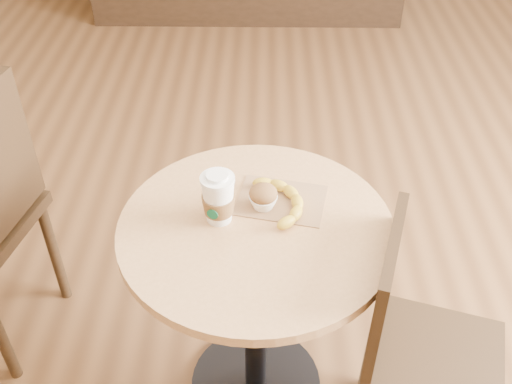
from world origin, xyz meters
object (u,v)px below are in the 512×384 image
(coffee_cup, at_px, (218,200))
(muffin, at_px, (263,197))
(chair_right, at_px, (414,346))
(cafe_table, at_px, (256,277))
(banana, at_px, (280,202))

(coffee_cup, relative_size, muffin, 1.90)
(chair_right, relative_size, muffin, 10.62)
(cafe_table, bearing_deg, chair_right, -21.12)
(chair_right, height_order, coffee_cup, coffee_cup)
(chair_right, xyz_separation_m, muffin, (-0.42, 0.24, 0.33))
(chair_right, relative_size, coffee_cup, 5.58)
(cafe_table, relative_size, muffin, 9.46)
(coffee_cup, height_order, muffin, coffee_cup)
(cafe_table, xyz_separation_m, banana, (0.07, 0.07, 0.22))
(chair_right, bearing_deg, coffee_cup, 87.39)
(muffin, distance_m, banana, 0.05)
(chair_right, distance_m, muffin, 0.58)
(chair_right, xyz_separation_m, banana, (-0.37, 0.24, 0.31))
(cafe_table, bearing_deg, banana, 47.68)
(chair_right, bearing_deg, banana, 74.13)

